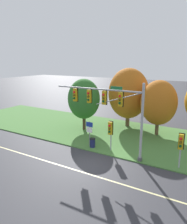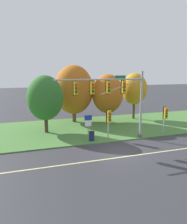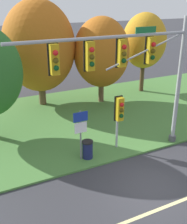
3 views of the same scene
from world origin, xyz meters
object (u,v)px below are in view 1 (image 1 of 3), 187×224
object	(u,v)px
route_sign_post	(89,130)
tree_left_of_mast	(129,94)
tree_nearest_road	(84,99)
pedestrian_signal_further_along	(110,130)
tree_behind_signpost	(159,103)
trash_bin	(93,143)
pedestrian_signal_near_kerb	(181,144)
traffic_signal_mast	(110,104)

from	to	relation	value
route_sign_post	tree_left_of_mast	size ratio (longest dim) A/B	0.35
route_sign_post	tree_nearest_road	distance (m)	6.04
pedestrian_signal_further_along	tree_behind_signpost	xyz separation A→B (m)	(2.63, 6.92, 1.67)
route_sign_post	trash_bin	world-z (taller)	route_sign_post
pedestrian_signal_near_kerb	tree_left_of_mast	world-z (taller)	tree_left_of_mast
pedestrian_signal_further_along	tree_left_of_mast	bearing A→B (deg)	100.76
tree_behind_signpost	pedestrian_signal_further_along	bearing A→B (deg)	-110.80
tree_behind_signpost	tree_nearest_road	bearing A→B (deg)	-162.65
pedestrian_signal_near_kerb	route_sign_post	bearing A→B (deg)	178.09
traffic_signal_mast	tree_nearest_road	world-z (taller)	traffic_signal_mast
route_sign_post	tree_left_of_mast	xyz separation A→B (m)	(0.63, 8.51, 2.59)
traffic_signal_mast	tree_nearest_road	size ratio (longest dim) A/B	1.41
traffic_signal_mast	tree_behind_signpost	size ratio (longest dim) A/B	1.40
route_sign_post	tree_nearest_road	xyz separation A→B (m)	(-3.51, 4.44, 2.13)
traffic_signal_mast	pedestrian_signal_near_kerb	bearing A→B (deg)	1.94
tree_nearest_road	trash_bin	size ratio (longest dim) A/B	6.77
pedestrian_signal_further_along	route_sign_post	world-z (taller)	pedestrian_signal_further_along
route_sign_post	pedestrian_signal_further_along	bearing A→B (deg)	3.34
pedestrian_signal_near_kerb	trash_bin	bearing A→B (deg)	178.05
tree_behind_signpost	trash_bin	size ratio (longest dim) A/B	6.81
traffic_signal_mast	pedestrian_signal_near_kerb	size ratio (longest dim) A/B	2.98
traffic_signal_mast	trash_bin	size ratio (longest dim) A/B	9.54
tree_left_of_mast	trash_bin	xyz separation A→B (m)	(-0.28, -8.52, -3.82)
tree_behind_signpost	pedestrian_signal_near_kerb	bearing A→B (deg)	-63.22
tree_left_of_mast	trash_bin	size ratio (longest dim) A/B	8.08
pedestrian_signal_further_along	trash_bin	distance (m)	2.48
traffic_signal_mast	tree_behind_signpost	distance (m)	7.98
route_sign_post	tree_left_of_mast	world-z (taller)	tree_left_of_mast
pedestrian_signal_further_along	pedestrian_signal_near_kerb	bearing A→B (deg)	-3.75
tree_left_of_mast	pedestrian_signal_near_kerb	bearing A→B (deg)	-48.00
route_sign_post	trash_bin	size ratio (longest dim) A/B	2.79
traffic_signal_mast	tree_left_of_mast	world-z (taller)	tree_left_of_mast
pedestrian_signal_near_kerb	tree_left_of_mast	xyz separation A→B (m)	(-7.92, 8.80, 2.16)
pedestrian_signal_further_along	tree_left_of_mast	size ratio (longest dim) A/B	0.39
traffic_signal_mast	pedestrian_signal_further_along	world-z (taller)	traffic_signal_mast
tree_left_of_mast	tree_behind_signpost	xyz separation A→B (m)	(4.22, -1.46, -0.53)
route_sign_post	traffic_signal_mast	bearing A→B (deg)	-11.59
pedestrian_signal_near_kerb	tree_nearest_road	world-z (taller)	tree_nearest_road
pedestrian_signal_further_along	tree_left_of_mast	distance (m)	8.81
pedestrian_signal_near_kerb	tree_behind_signpost	world-z (taller)	tree_behind_signpost
route_sign_post	trash_bin	distance (m)	1.29
tree_nearest_road	tree_behind_signpost	bearing A→B (deg)	17.35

